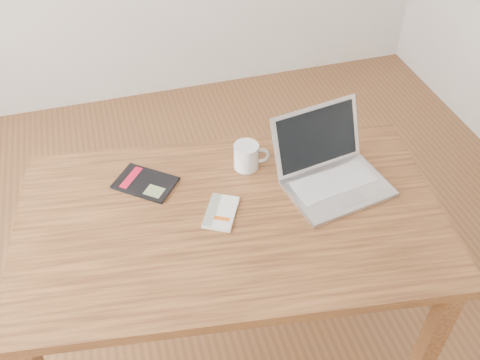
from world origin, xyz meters
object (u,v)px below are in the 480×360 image
object	(u,v)px
desk	(231,233)
laptop	(330,170)
coffee_mug	(247,156)
white_guidebook	(221,212)
black_guidebook	(145,183)

from	to	relation	value
desk	laptop	world-z (taller)	laptop
desk	coffee_mug	size ratio (longest dim) A/B	11.71
desk	white_guidebook	world-z (taller)	white_guidebook
desk	coffee_mug	xyz separation A→B (m)	(0.13, 0.23, 0.14)
desk	black_guidebook	bearing A→B (deg)	144.95
black_guidebook	laptop	distance (m)	0.67
desk	coffee_mug	distance (m)	0.30
laptop	coffee_mug	world-z (taller)	laptop
white_guidebook	laptop	xyz separation A→B (m)	(0.42, 0.05, 0.04)
black_guidebook	laptop	size ratio (longest dim) A/B	0.63
white_guidebook	coffee_mug	size ratio (longest dim) A/B	1.41
white_guidebook	black_guidebook	bearing A→B (deg)	163.84
laptop	desk	bearing A→B (deg)	-179.29
laptop	coffee_mug	distance (m)	0.31
white_guidebook	black_guidebook	size ratio (longest dim) A/B	0.75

